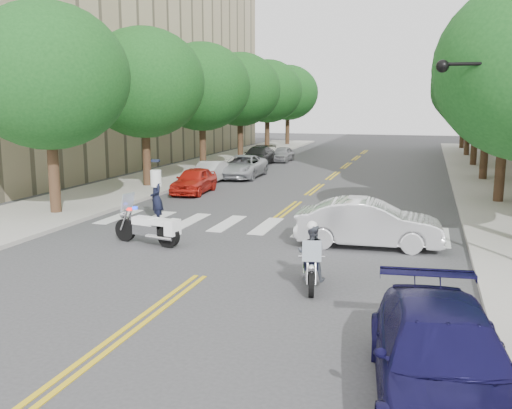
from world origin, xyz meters
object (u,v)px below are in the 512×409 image
at_px(convertible, 369,223).
at_px(officer_standing, 157,198).
at_px(motorcycle_police, 311,257).
at_px(sedan_blue, 443,360).
at_px(motorcycle_parked, 152,228).

bearing_deg(convertible, officer_standing, 77.36).
bearing_deg(motorcycle_police, officer_standing, -50.34).
distance_m(motorcycle_police, sedan_blue, 5.93).
xyz_separation_m(convertible, sedan_blue, (2.06, -9.55, -0.02)).
bearing_deg(motorcycle_parked, officer_standing, 35.11).
relative_size(officer_standing, convertible, 0.43).
xyz_separation_m(motorcycle_police, sedan_blue, (3.02, -5.10, -0.01)).
height_order(motorcycle_parked, sedan_blue, motorcycle_parked).
bearing_deg(motorcycle_police, motorcycle_parked, -36.28).
distance_m(motorcycle_parked, officer_standing, 3.36).
relative_size(motorcycle_parked, officer_standing, 1.27).
height_order(motorcycle_police, officer_standing, officer_standing).
relative_size(motorcycle_parked, convertible, 0.54).
bearing_deg(officer_standing, motorcycle_parked, -16.29).
bearing_deg(convertible, motorcycle_parked, 101.16).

